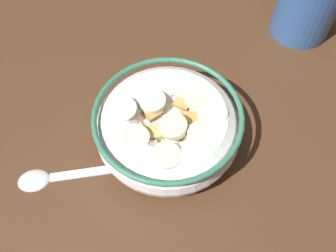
{
  "coord_description": "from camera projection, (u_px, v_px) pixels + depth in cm",
  "views": [
    {
      "loc": [
        -20.23,
        -5.1,
        36.25
      ],
      "look_at": [
        0.0,
        0.0,
        3.0
      ],
      "focal_mm": 39.27,
      "sensor_mm": 36.0,
      "label": 1
    }
  ],
  "objects": [
    {
      "name": "cereal_bowl",
      "position": [
        168.0,
        126.0,
        0.39
      ],
      "size": [
        15.72,
        15.72,
        5.86
      ],
      "color": "white",
      "rests_on": "ground_plane"
    },
    {
      "name": "coffee_mug",
      "position": [
        308.0,
        3.0,
        0.48
      ],
      "size": [
        10.69,
        7.87,
        8.63
      ],
      "color": "#335999",
      "rests_on": "ground_plane"
    },
    {
      "name": "spoon",
      "position": [
        57.0,
        176.0,
        0.39
      ],
      "size": [
        7.18,
        13.64,
        0.8
      ],
      "color": "silver",
      "rests_on": "ground_plane"
    },
    {
      "name": "ground_plane",
      "position": [
        168.0,
        144.0,
        0.43
      ],
      "size": [
        100.29,
        100.29,
        2.0
      ],
      "primitive_type": "cube",
      "color": "#472B19"
    }
  ]
}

